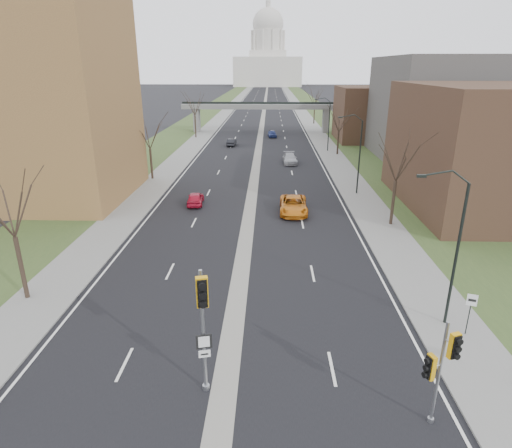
{
  "coord_description": "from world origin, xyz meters",
  "views": [
    {
      "loc": [
        1.9,
        -14.83,
        13.54
      ],
      "look_at": [
        1.07,
        11.49,
        3.83
      ],
      "focal_mm": 30.0,
      "sensor_mm": 36.0,
      "label": 1
    }
  ],
  "objects_px": {
    "car_left_near": "(195,198)",
    "car_right_far": "(272,134)",
    "signal_pole_median": "(203,313)",
    "car_right_mid": "(290,159)",
    "car_left_far": "(232,142)",
    "speed_limit_sign": "(470,307)",
    "car_right_near": "(293,205)",
    "signal_pole_right": "(441,362)"
  },
  "relations": [
    {
      "from": "signal_pole_right",
      "to": "car_left_far",
      "type": "distance_m",
      "value": 65.62
    },
    {
      "from": "car_left_near",
      "to": "car_right_near",
      "type": "relative_size",
      "value": 0.68
    },
    {
      "from": "speed_limit_sign",
      "to": "car_right_near",
      "type": "relative_size",
      "value": 0.42
    },
    {
      "from": "signal_pole_right",
      "to": "car_left_near",
      "type": "bearing_deg",
      "value": 96.52
    },
    {
      "from": "car_right_near",
      "to": "car_right_far",
      "type": "xyz_separation_m",
      "value": [
        -1.89,
        48.15,
        -0.11
      ]
    },
    {
      "from": "signal_pole_median",
      "to": "speed_limit_sign",
      "type": "distance_m",
      "value": 14.26
    },
    {
      "from": "signal_pole_right",
      "to": "car_right_mid",
      "type": "bearing_deg",
      "value": 74.39
    },
    {
      "from": "car_left_near",
      "to": "car_right_mid",
      "type": "xyz_separation_m",
      "value": [
        10.71,
        20.63,
        0.05
      ]
    },
    {
      "from": "signal_pole_median",
      "to": "car_left_near",
      "type": "relative_size",
      "value": 1.52
    },
    {
      "from": "signal_pole_median",
      "to": "speed_limit_sign",
      "type": "height_order",
      "value": "signal_pole_median"
    },
    {
      "from": "car_left_near",
      "to": "car_right_mid",
      "type": "distance_m",
      "value": 23.25
    },
    {
      "from": "car_left_near",
      "to": "car_right_mid",
      "type": "relative_size",
      "value": 0.79
    },
    {
      "from": "signal_pole_right",
      "to": "car_left_far",
      "type": "relative_size",
      "value": 1.21
    },
    {
      "from": "signal_pole_median",
      "to": "car_left_far",
      "type": "height_order",
      "value": "signal_pole_median"
    },
    {
      "from": "car_left_near",
      "to": "car_right_far",
      "type": "height_order",
      "value": "car_right_far"
    },
    {
      "from": "car_right_near",
      "to": "car_right_far",
      "type": "height_order",
      "value": "car_right_near"
    },
    {
      "from": "signal_pole_median",
      "to": "car_left_near",
      "type": "xyz_separation_m",
      "value": [
        -5.01,
        27.45,
        -3.45
      ]
    },
    {
      "from": "speed_limit_sign",
      "to": "car_right_far",
      "type": "bearing_deg",
      "value": 117.45
    },
    {
      "from": "speed_limit_sign",
      "to": "signal_pole_right",
      "type": "bearing_deg",
      "value": -103.72
    },
    {
      "from": "car_right_near",
      "to": "signal_pole_median",
      "type": "bearing_deg",
      "value": -100.14
    },
    {
      "from": "car_left_far",
      "to": "car_right_mid",
      "type": "height_order",
      "value": "car_right_mid"
    },
    {
      "from": "car_right_near",
      "to": "car_right_mid",
      "type": "xyz_separation_m",
      "value": [
        0.64,
        23.01,
        -0.08
      ]
    },
    {
      "from": "signal_pole_median",
      "to": "speed_limit_sign",
      "type": "xyz_separation_m",
      "value": [
        13.23,
        4.78,
        -2.36
      ]
    },
    {
      "from": "speed_limit_sign",
      "to": "car_right_mid",
      "type": "xyz_separation_m",
      "value": [
        -7.53,
        43.3,
        -1.05
      ]
    },
    {
      "from": "speed_limit_sign",
      "to": "car_left_near",
      "type": "xyz_separation_m",
      "value": [
        -18.24,
        22.66,
        -1.1
      ]
    },
    {
      "from": "speed_limit_sign",
      "to": "car_left_near",
      "type": "distance_m",
      "value": 29.11
    },
    {
      "from": "car_left_far",
      "to": "car_right_near",
      "type": "xyz_separation_m",
      "value": [
        9.29,
        -37.64,
        0.15
      ]
    },
    {
      "from": "car_left_near",
      "to": "car_right_near",
      "type": "distance_m",
      "value": 10.35
    },
    {
      "from": "signal_pole_median",
      "to": "car_right_near",
      "type": "xyz_separation_m",
      "value": [
        5.06,
        25.08,
        -3.32
      ]
    },
    {
      "from": "signal_pole_median",
      "to": "car_right_mid",
      "type": "bearing_deg",
      "value": 70.07
    },
    {
      "from": "speed_limit_sign",
      "to": "car_right_far",
      "type": "distance_m",
      "value": 69.18
    },
    {
      "from": "signal_pole_median",
      "to": "car_right_far",
      "type": "distance_m",
      "value": 73.37
    },
    {
      "from": "signal_pole_right",
      "to": "car_left_near",
      "type": "distance_m",
      "value": 32.31
    },
    {
      "from": "car_left_near",
      "to": "car_left_far",
      "type": "xyz_separation_m",
      "value": [
        0.78,
        35.26,
        -0.02
      ]
    },
    {
      "from": "car_left_far",
      "to": "signal_pole_right",
      "type": "bearing_deg",
      "value": 104.93
    },
    {
      "from": "signal_pole_right",
      "to": "car_right_near",
      "type": "height_order",
      "value": "signal_pole_right"
    },
    {
      "from": "signal_pole_median",
      "to": "car_right_far",
      "type": "xyz_separation_m",
      "value": [
        3.18,
        73.23,
        -3.43
      ]
    },
    {
      "from": "car_left_far",
      "to": "car_right_near",
      "type": "relative_size",
      "value": 0.68
    },
    {
      "from": "signal_pole_median",
      "to": "car_right_far",
      "type": "bearing_deg",
      "value": 74.34
    },
    {
      "from": "signal_pole_median",
      "to": "signal_pole_right",
      "type": "bearing_deg",
      "value": -22.25
    },
    {
      "from": "car_right_near",
      "to": "signal_pole_right",
      "type": "bearing_deg",
      "value": -79.88
    },
    {
      "from": "car_right_far",
      "to": "car_right_near",
      "type": "bearing_deg",
      "value": -92.9
    }
  ]
}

